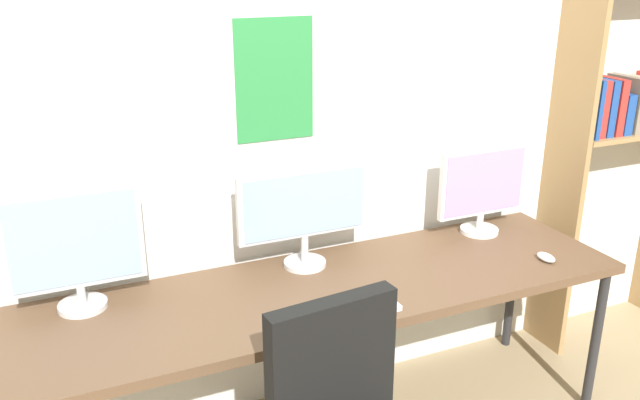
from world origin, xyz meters
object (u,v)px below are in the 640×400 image
at_px(monitor_left, 75,246).
at_px(computer_mouse, 546,257).
at_px(desk, 325,297).
at_px(keyboard_main, 351,310).
at_px(monitor_right, 483,187).
at_px(bookshelf, 633,76).
at_px(monitor_center, 304,210).

bearing_deg(monitor_left, computer_mouse, -11.51).
bearing_deg(desk, monitor_left, 166.73).
bearing_deg(computer_mouse, desk, 170.15).
relative_size(monitor_left, keyboard_main, 1.35).
distance_m(monitor_right, computer_mouse, 0.44).
distance_m(monitor_right, keyboard_main, 1.03).
relative_size(bookshelf, monitor_left, 4.53).
height_order(desk, keyboard_main, keyboard_main).
xyz_separation_m(desk, monitor_center, (0.00, 0.21, 0.30)).
bearing_deg(monitor_center, keyboard_main, -90.00).
xyz_separation_m(desk, monitor_left, (-0.90, 0.21, 0.30)).
distance_m(bookshelf, monitor_left, 2.71).
relative_size(monitor_left, monitor_right, 1.06).
bearing_deg(desk, computer_mouse, -9.85).
xyz_separation_m(bookshelf, monitor_left, (-2.67, -0.02, -0.43)).
distance_m(bookshelf, monitor_right, 0.99).
height_order(bookshelf, monitor_left, bookshelf).
height_order(keyboard_main, computer_mouse, computer_mouse).
bearing_deg(monitor_center, monitor_right, -0.00).
bearing_deg(monitor_left, desk, -13.27).
relative_size(monitor_right, computer_mouse, 4.81).
bearing_deg(desk, monitor_center, 90.00).
bearing_deg(computer_mouse, monitor_center, 158.57).
height_order(bookshelf, computer_mouse, bookshelf).
distance_m(monitor_center, keyboard_main, 0.50).
xyz_separation_m(monitor_left, computer_mouse, (1.87, -0.38, -0.23)).
distance_m(desk, computer_mouse, 0.99).
height_order(monitor_left, monitor_center, monitor_left).
xyz_separation_m(monitor_left, monitor_right, (1.80, -0.00, -0.03)).
bearing_deg(monitor_center, computer_mouse, -21.43).
bearing_deg(computer_mouse, monitor_left, 168.49).
bearing_deg(bookshelf, computer_mouse, -153.63).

